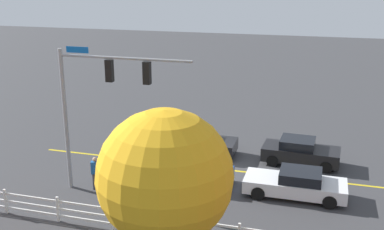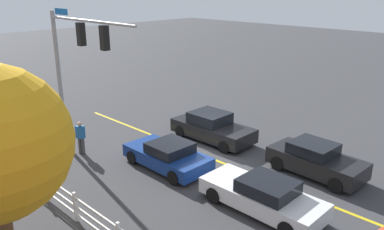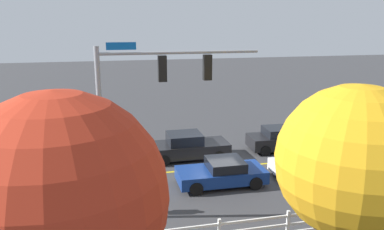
% 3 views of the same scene
% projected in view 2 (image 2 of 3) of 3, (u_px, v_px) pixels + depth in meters
% --- Properties ---
extents(ground_plane, '(120.00, 120.00, 0.00)m').
position_uv_depth(ground_plane, '(207.00, 157.00, 19.31)').
color(ground_plane, '#38383A').
extents(lane_center_stripe, '(28.00, 0.16, 0.01)m').
position_uv_depth(lane_center_stripe, '(276.00, 184.00, 16.65)').
color(lane_center_stripe, gold).
rests_on(lane_center_stripe, ground_plane).
extents(signal_assembly, '(6.39, 0.38, 7.03)m').
position_uv_depth(signal_assembly, '(75.00, 57.00, 17.80)').
color(signal_assembly, gray).
rests_on(signal_assembly, ground_plane).
extents(car_0, '(4.27, 2.06, 1.28)m').
position_uv_depth(car_0, '(168.00, 155.00, 17.98)').
color(car_0, navy).
rests_on(car_0, ground_plane).
extents(car_1, '(4.75, 1.92, 1.32)m').
position_uv_depth(car_1, '(263.00, 195.00, 14.52)').
color(car_1, silver).
rests_on(car_1, ground_plane).
extents(car_2, '(4.25, 2.08, 1.45)m').
position_uv_depth(car_2, '(316.00, 160.00, 17.33)').
color(car_2, black).
rests_on(car_2, ground_plane).
extents(car_3, '(4.63, 2.07, 1.52)m').
position_uv_depth(car_3, '(212.00, 127.00, 21.20)').
color(car_3, black).
rests_on(car_3, ground_plane).
extents(pedestrian, '(0.46, 0.38, 1.69)m').
position_uv_depth(pedestrian, '(81.00, 136.00, 19.36)').
color(pedestrian, '#3F3F42').
rests_on(pedestrian, ground_plane).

